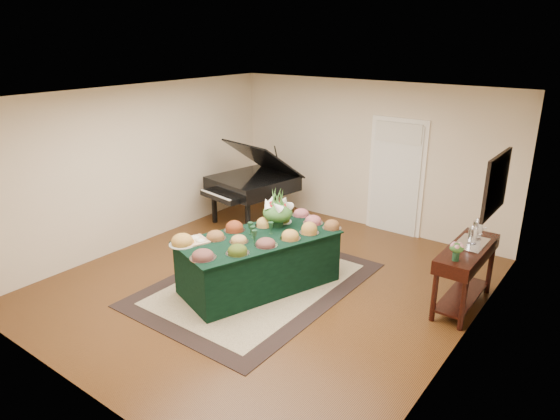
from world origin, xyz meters
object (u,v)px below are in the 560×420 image
Objects in this scene: buffet_table at (259,262)px; mahogany_sideboard at (466,260)px; floral_centerpiece at (278,209)px; grand_piano at (252,183)px.

mahogany_sideboard is (2.51, 1.21, 0.28)m from buffet_table.
buffet_table is at bearing -85.72° from floral_centerpiece.
floral_centerpiece is 2.27m from grand_piano.
grand_piano is 4.33m from mahogany_sideboard.
grand_piano is 1.26× the size of mahogany_sideboard.
floral_centerpiece is at bearing -164.27° from mahogany_sideboard.
floral_centerpiece reaches higher than mahogany_sideboard.
buffet_table is at bearing -48.26° from grand_piano.
floral_centerpiece is 0.26× the size of grand_piano.
grand_piano is at bearing 131.74° from buffet_table.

